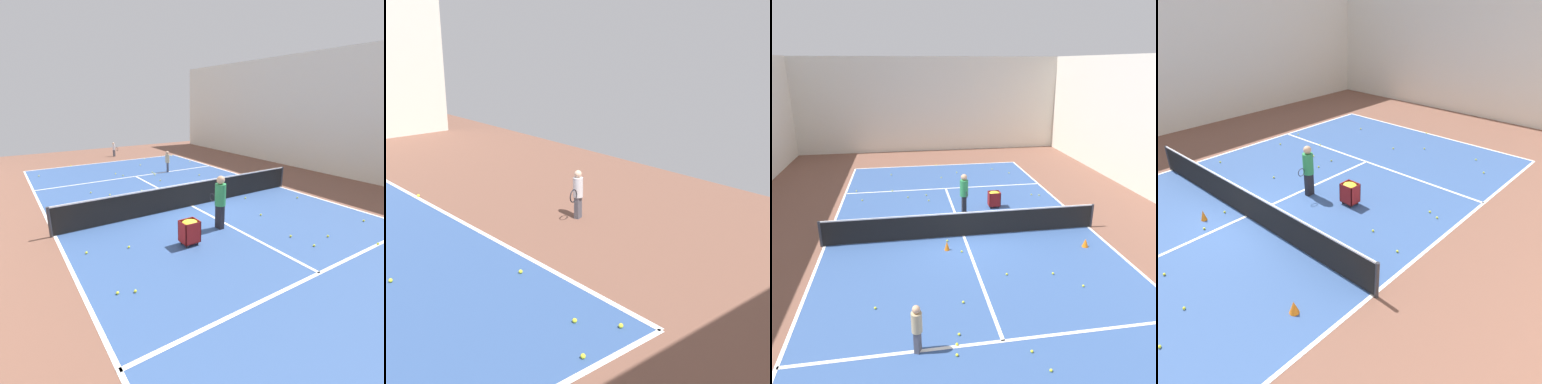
{
  "view_description": "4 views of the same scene",
  "coord_description": "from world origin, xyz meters",
  "views": [
    {
      "loc": [
        6.26,
        9.67,
        4.16
      ],
      "look_at": [
        0.0,
        0.0,
        0.6
      ],
      "focal_mm": 28.0,
      "sensor_mm": 36.0,
      "label": 1
    },
    {
      "loc": [
        -9.28,
        -5.7,
        4.0
      ],
      "look_at": [
        -1.11,
        -12.75,
        0.58
      ],
      "focal_mm": 50.0,
      "sensor_mm": 36.0,
      "label": 2
    },
    {
      "loc": [
        -2.17,
        -13.05,
        6.43
      ],
      "look_at": [
        0.4,
        2.34,
        1.0
      ],
      "focal_mm": 35.0,
      "sensor_mm": 36.0,
      "label": 3
    },
    {
      "loc": [
        9.28,
        -5.25,
        6.28
      ],
      "look_at": [
        1.9,
        2.81,
        0.46
      ],
      "focal_mm": 35.0,
      "sensor_mm": 36.0,
      "label": 4
    }
  ],
  "objects": [
    {
      "name": "line_baseline_near",
      "position": [
        0.0,
        -10.73,
        0.01
      ],
      "size": [
        10.41,
        0.1,
        0.0
      ],
      "primitive_type": "cube",
      "color": "white",
      "rests_on": "ground"
    },
    {
      "name": "player_near_baseline",
      "position": [
        -1.12,
        -12.74,
        0.61
      ],
      "size": [
        0.34,
        0.53,
        1.06
      ],
      "rotation": [
        0.0,
        0.0,
        1.92
      ],
      "color": "#4C4C56",
      "rests_on": "ground"
    },
    {
      "name": "tennis_ball_0",
      "position": [
        -1.41,
        -8.49,
        0.04
      ],
      "size": [
        0.07,
        0.07,
        0.07
      ],
      "primitive_type": "sphere",
      "color": "yellow",
      "rests_on": "ground"
    },
    {
      "name": "tennis_ball_6",
      "position": [
        -2.52,
        -10.27,
        0.04
      ],
      "size": [
        0.07,
        0.07,
        0.07
      ],
      "primitive_type": "sphere",
      "color": "yellow",
      "rests_on": "ground"
    },
    {
      "name": "tennis_ball_8",
      "position": [
        -4.8,
        -10.35,
        0.04
      ],
      "size": [
        0.07,
        0.07,
        0.07
      ],
      "primitive_type": "sphere",
      "color": "yellow",
      "rests_on": "ground"
    },
    {
      "name": "tennis_ball_13",
      "position": [
        -4.28,
        -9.96,
        0.04
      ],
      "size": [
        0.07,
        0.07,
        0.07
      ],
      "primitive_type": "sphere",
      "color": "yellow",
      "rests_on": "ground"
    },
    {
      "name": "tennis_ball_16",
      "position": [
        -4.99,
        -9.49,
        0.04
      ],
      "size": [
        0.07,
        0.07,
        0.07
      ],
      "primitive_type": "sphere",
      "color": "yellow",
      "rests_on": "ground"
    },
    {
      "name": "tennis_ball_38",
      "position": [
        2.49,
        -10.78,
        0.04
      ],
      "size": [
        0.07,
        0.07,
        0.07
      ],
      "primitive_type": "sphere",
      "color": "yellow",
      "rests_on": "ground"
    }
  ]
}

